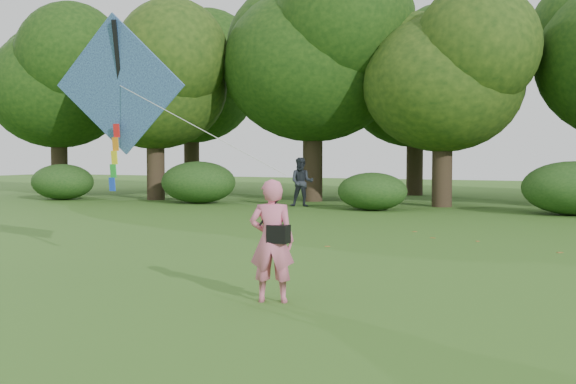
% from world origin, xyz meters
% --- Properties ---
extents(ground, '(100.00, 100.00, 0.00)m').
position_xyz_m(ground, '(0.00, 0.00, 0.00)').
color(ground, '#265114').
rests_on(ground, ground).
extents(man_kite_flyer, '(0.75, 0.60, 1.77)m').
position_xyz_m(man_kite_flyer, '(-0.28, 0.43, 0.89)').
color(man_kite_flyer, '#DC6788').
rests_on(man_kite_flyer, ground).
extents(bystander_left, '(1.14, 1.00, 1.97)m').
position_xyz_m(bystander_left, '(-7.15, 17.75, 0.99)').
color(bystander_left, '#23282F').
rests_on(bystander_left, ground).
extents(crossbody_bag, '(0.43, 0.20, 0.71)m').
position_xyz_m(crossbody_bag, '(-0.16, 0.40, 1.00)').
color(crossbody_bag, black).
rests_on(crossbody_bag, ground).
extents(flying_kite, '(5.79, 2.56, 3.36)m').
position_xyz_m(flying_kite, '(-4.47, 2.48, 3.40)').
color(flying_kite, '#2635A6').
rests_on(flying_kite, ground).
extents(tree_line, '(54.70, 15.30, 9.48)m').
position_xyz_m(tree_line, '(1.67, 22.88, 5.60)').
color(tree_line, '#3A2D1E').
rests_on(tree_line, ground).
extents(shrub_band, '(39.15, 3.22, 1.88)m').
position_xyz_m(shrub_band, '(-0.72, 17.60, 0.86)').
color(shrub_band, '#264919').
rests_on(shrub_band, ground).
extents(fallen_leaves, '(11.26, 10.46, 0.01)m').
position_xyz_m(fallen_leaves, '(1.88, 7.00, 0.01)').
color(fallen_leaves, brown).
rests_on(fallen_leaves, ground).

